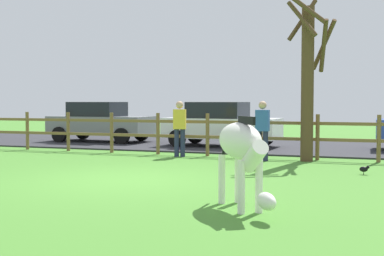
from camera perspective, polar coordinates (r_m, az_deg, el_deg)
ground_plane at (r=10.76m, az=-7.37°, el=-5.76°), size 60.00×60.00×0.00m
parking_asphalt at (r=19.47m, az=4.93°, el=-1.76°), size 28.00×7.40×0.05m
paddock_fence at (r=15.50m, az=-1.09°, el=-0.39°), size 20.93×0.11×1.28m
bare_tree at (r=14.27m, az=12.84°, el=5.74°), size 1.37×1.33×4.48m
zebra at (r=7.74m, az=5.59°, el=-2.26°), size 1.33×1.64×1.41m
crow_on_grass at (r=12.05m, az=18.65°, el=-4.35°), size 0.21×0.10×0.20m
parked_car_grey at (r=20.48m, az=-10.21°, el=0.73°), size 4.01×1.91×1.56m
parked_car_white at (r=18.00m, az=3.25°, el=0.47°), size 4.09×2.06×1.56m
visitor_left_of_tree at (r=14.07m, az=7.86°, el=0.00°), size 0.37×0.23×1.64m
visitor_right_of_tree at (r=15.02m, az=-1.39°, el=0.22°), size 0.40×0.29×1.64m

